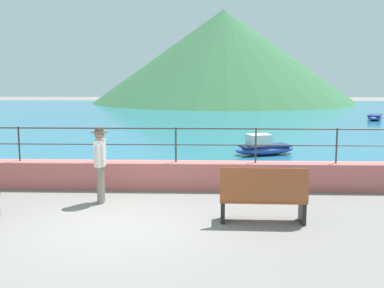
% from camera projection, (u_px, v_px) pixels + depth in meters
% --- Properties ---
extents(ground_plane, '(120.00, 120.00, 0.00)m').
position_uv_depth(ground_plane, '(111.00, 228.00, 8.80)').
color(ground_plane, slate).
extents(promenade_wall, '(20.00, 0.56, 0.70)m').
position_uv_depth(promenade_wall, '(137.00, 175.00, 11.91)').
color(promenade_wall, '#BC605B').
rests_on(promenade_wall, ground).
extents(railing, '(18.44, 0.04, 0.90)m').
position_uv_depth(railing, '(136.00, 138.00, 11.77)').
color(railing, '#383330').
rests_on(railing, promenade_wall).
extents(lake_water, '(64.00, 44.32, 0.06)m').
position_uv_depth(lake_water, '(184.00, 116.00, 34.35)').
color(lake_water, '#236B89').
rests_on(lake_water, ground).
extents(hill_main, '(29.83, 29.83, 10.52)m').
position_uv_depth(hill_main, '(223.00, 56.00, 52.33)').
color(hill_main, '#33663D').
rests_on(hill_main, ground).
extents(bench_far, '(1.71, 0.59, 1.13)m').
position_uv_depth(bench_far, '(263.00, 196.00, 9.01)').
color(bench_far, '#9E4C28').
rests_on(bench_far, ground).
extents(person_walking, '(0.38, 0.57, 1.75)m').
position_uv_depth(person_walking, '(100.00, 161.00, 10.45)').
color(person_walking, slate).
rests_on(person_walking, ground).
extents(boat_0, '(1.79, 2.46, 0.36)m').
position_uv_depth(boat_0, '(375.00, 117.00, 30.51)').
color(boat_0, '#2D4C9E').
rests_on(boat_0, lake_water).
extents(boat_2, '(2.47, 1.62, 0.76)m').
position_uv_depth(boat_2, '(264.00, 147.00, 16.77)').
color(boat_2, '#2D4C9E').
rests_on(boat_2, lake_water).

